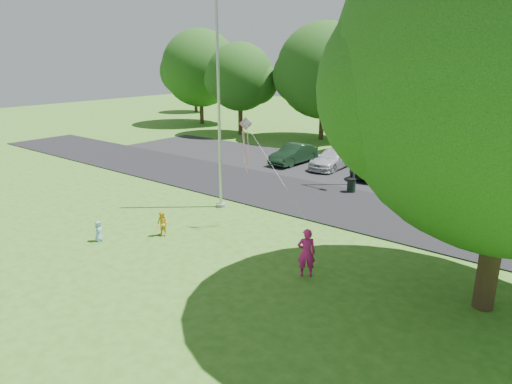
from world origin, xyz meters
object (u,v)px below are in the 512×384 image
Objects in this scene: trash_can at (351,186)px; child_yellow at (162,224)px; street_lamp at (361,125)px; woman at (306,253)px; child_blue at (99,231)px; flagpole at (219,126)px; kite at (247,136)px.

trash_can is 11.42m from child_yellow.
street_lamp reaches higher than woman.
street_lamp reaches higher than child_blue.
woman is 2.01× the size of child_blue.
flagpole reaches higher than street_lamp.
street_lamp is 12.60m from woman.
flagpole is 8.48m from trash_can.
child_blue is 0.18× the size of kite.
street_lamp is 3.57m from trash_can.
street_lamp reaches higher than child_yellow.
woman is (7.57, -3.80, -3.28)m from flagpole.
woman is at bearing -26.68° from flagpole.
kite is (2.20, 3.06, 3.64)m from child_yellow.
street_lamp is 6.88× the size of child_blue.
kite is (3.87, 5.09, 3.76)m from child_blue.
child_blue is (-1.66, -2.03, -0.11)m from child_yellow.
kite is at bearing 46.29° from child_yellow.
street_lamp is 7.49× the size of trash_can.
street_lamp reaches higher than trash_can.
child_yellow is at bearing -106.97° from trash_can.
trash_can is at bearing 57.50° from flagpole.
flagpole is at bearing -64.81° from woman.
flagpole is 8.72m from street_lamp.
woman is 0.36× the size of kite.
child_blue is at bearing -111.09° from trash_can.
flagpole is at bearing -122.50° from trash_can.
child_blue is at bearing -20.26° from woman.
woman is at bearing -71.19° from trash_can.
woman is at bearing -64.43° from street_lamp.
kite is at bearing -65.21° from woman.
flagpole reaches higher than woman.
woman reaches higher than trash_can.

